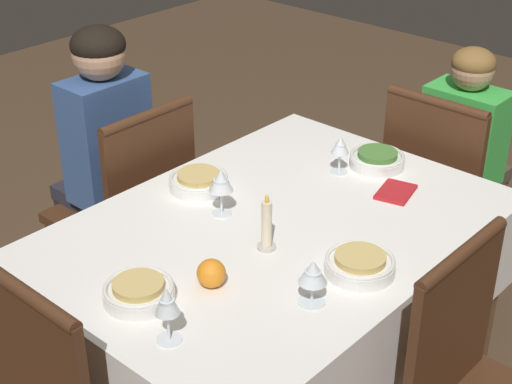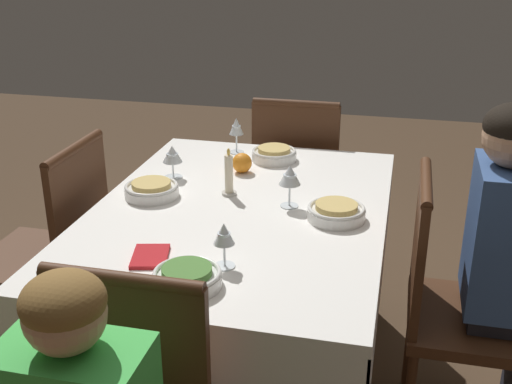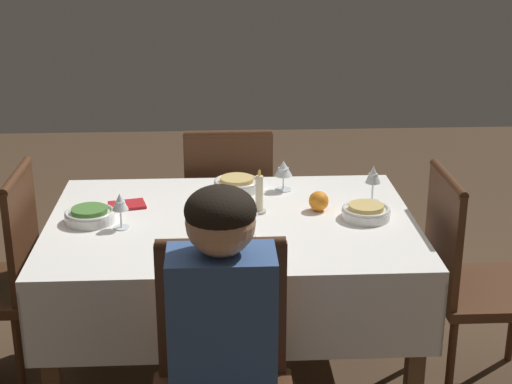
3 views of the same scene
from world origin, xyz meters
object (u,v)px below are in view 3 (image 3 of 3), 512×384
(person_adult_denim, at_px, (223,366))
(bowl_west, at_px, (90,215))
(chair_south, at_px, (223,381))
(dining_table, at_px, (232,242))
(chair_north, at_px, (228,207))
(wine_glass_west, at_px, (120,203))
(bowl_north, at_px, (237,184))
(napkin_red_folded, at_px, (127,205))
(chair_east, at_px, (472,275))
(bowl_east, at_px, (366,212))
(wine_glass_east, at_px, (373,176))
(bowl_south, at_px, (230,249))
(orange_fruit, at_px, (319,201))
(candle_centerpiece, at_px, (259,196))
(wine_glass_north, at_px, (283,170))
(wine_glass_south, at_px, (248,208))

(person_adult_denim, xyz_separation_m, bowl_west, (-0.49, 0.90, 0.10))
(chair_south, bearing_deg, dining_table, 86.45)
(chair_north, height_order, wine_glass_west, chair_north)
(chair_south, xyz_separation_m, bowl_north, (0.08, 1.07, 0.26))
(bowl_west, distance_m, napkin_red_folded, 0.20)
(chair_east, xyz_separation_m, chair_north, (-0.94, 0.79, 0.00))
(dining_table, bearing_deg, chair_south, -93.55)
(bowl_east, xyz_separation_m, wine_glass_east, (0.06, 0.18, 0.08))
(dining_table, height_order, bowl_south, bowl_south)
(bowl_west, xyz_separation_m, orange_fruit, (0.88, 0.07, 0.01))
(bowl_west, bearing_deg, bowl_east, -1.09)
(candle_centerpiece, bearing_deg, chair_east, -8.16)
(candle_centerpiece, bearing_deg, wine_glass_west, -165.91)
(bowl_east, bearing_deg, candle_centerpiece, 168.51)
(candle_centerpiece, bearing_deg, bowl_east, -11.49)
(person_adult_denim, distance_m, wine_glass_east, 1.24)
(bowl_west, bearing_deg, dining_table, -0.60)
(wine_glass_west, distance_m, candle_centerpiece, 0.54)
(bowl_south, height_order, wine_glass_north, wine_glass_north)
(chair_north, xyz_separation_m, candle_centerpiece, (0.11, -0.67, 0.30))
(bowl_north, bearing_deg, candle_centerpiece, -73.34)
(bowl_north, bearing_deg, chair_north, 94.75)
(chair_east, height_order, bowl_south, chair_east)
(dining_table, distance_m, wine_glass_south, 0.27)
(wine_glass_east, distance_m, napkin_red_folded, 0.99)
(wine_glass_west, distance_m, napkin_red_folded, 0.24)
(bowl_east, bearing_deg, orange_fruit, 151.05)
(wine_glass_south, relative_size, napkin_red_folded, 0.94)
(chair_east, xyz_separation_m, orange_fruit, (-0.59, 0.13, 0.27))
(chair_north, bearing_deg, bowl_east, 124.52)
(chair_north, height_order, person_adult_denim, person_adult_denim)
(chair_south, distance_m, chair_north, 1.48)
(bowl_east, height_order, napkin_red_folded, bowl_east)
(chair_south, relative_size, wine_glass_east, 5.98)
(wine_glass_east, bearing_deg, bowl_north, 162.36)
(bowl_south, height_order, wine_glass_south, wine_glass_south)
(chair_east, relative_size, bowl_north, 4.78)
(bowl_north, distance_m, candle_centerpiece, 0.28)
(bowl_north, relative_size, candle_centerpiece, 1.10)
(chair_east, bearing_deg, orange_fruit, 77.59)
(chair_south, relative_size, wine_glass_north, 7.18)
(chair_north, xyz_separation_m, wine_glass_west, (-0.41, -0.80, 0.33))
(wine_glass_north, distance_m, candle_centerpiece, 0.28)
(bowl_east, relative_size, napkin_red_folded, 1.15)
(wine_glass_north, distance_m, orange_fruit, 0.28)
(wine_glass_west, bearing_deg, bowl_south, -34.43)
(wine_glass_east, bearing_deg, wine_glass_south, -147.71)
(chair_south, bearing_deg, orange_fruit, 64.53)
(bowl_west, bearing_deg, bowl_north, 30.17)
(wine_glass_west, bearing_deg, chair_east, 0.50)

